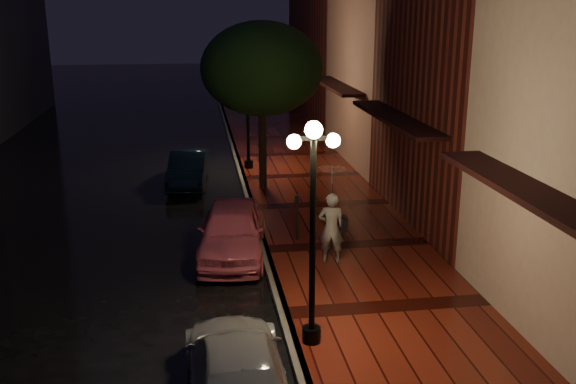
{
  "coord_description": "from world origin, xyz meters",
  "views": [
    {
      "loc": [
        -1.7,
        -15.91,
        6.39
      ],
      "look_at": [
        0.78,
        1.06,
        1.4
      ],
      "focal_mm": 40.0,
      "sensor_mm": 36.0,
      "label": 1
    }
  ],
  "objects_px": {
    "streetlamp_far": "(248,107)",
    "street_tree": "(262,72)",
    "silver_car": "(236,368)",
    "woman_with_umbrella": "(332,198)",
    "parking_meter": "(297,213)",
    "navy_car": "(188,169)",
    "pink_car": "(232,231)",
    "streetlamp_near": "(313,222)"
  },
  "relations": [
    {
      "from": "streetlamp_far",
      "to": "street_tree",
      "type": "distance_m",
      "value": 3.44
    },
    {
      "from": "silver_car",
      "to": "woman_with_umbrella",
      "type": "height_order",
      "value": "woman_with_umbrella"
    },
    {
      "from": "silver_car",
      "to": "parking_meter",
      "type": "xyz_separation_m",
      "value": [
        2.15,
        7.04,
        0.34
      ]
    },
    {
      "from": "woman_with_umbrella",
      "to": "navy_car",
      "type": "bearing_deg",
      "value": -51.11
    },
    {
      "from": "pink_car",
      "to": "navy_car",
      "type": "height_order",
      "value": "pink_car"
    },
    {
      "from": "streetlamp_near",
      "to": "street_tree",
      "type": "xyz_separation_m",
      "value": [
        0.26,
        10.99,
        1.64
      ]
    },
    {
      "from": "pink_car",
      "to": "woman_with_umbrella",
      "type": "distance_m",
      "value": 2.89
    },
    {
      "from": "navy_car",
      "to": "silver_car",
      "type": "distance_m",
      "value": 13.79
    },
    {
      "from": "woman_with_umbrella",
      "to": "streetlamp_near",
      "type": "bearing_deg",
      "value": 88.47
    },
    {
      "from": "streetlamp_near",
      "to": "woman_with_umbrella",
      "type": "distance_m",
      "value": 4.15
    },
    {
      "from": "streetlamp_far",
      "to": "parking_meter",
      "type": "distance_m",
      "value": 8.61
    },
    {
      "from": "navy_car",
      "to": "parking_meter",
      "type": "distance_m",
      "value": 7.36
    },
    {
      "from": "streetlamp_near",
      "to": "woman_with_umbrella",
      "type": "height_order",
      "value": "streetlamp_near"
    },
    {
      "from": "parking_meter",
      "to": "navy_car",
      "type": "bearing_deg",
      "value": 133.8
    },
    {
      "from": "streetlamp_far",
      "to": "street_tree",
      "type": "xyz_separation_m",
      "value": [
        0.26,
        -3.01,
        1.64
      ]
    },
    {
      "from": "street_tree",
      "to": "streetlamp_far",
      "type": "bearing_deg",
      "value": 94.91
    },
    {
      "from": "street_tree",
      "to": "pink_car",
      "type": "bearing_deg",
      "value": -103.82
    },
    {
      "from": "pink_car",
      "to": "silver_car",
      "type": "bearing_deg",
      "value": -86.27
    },
    {
      "from": "street_tree",
      "to": "pink_car",
      "type": "xyz_separation_m",
      "value": [
        -1.47,
        -5.99,
        -3.53
      ]
    },
    {
      "from": "streetlamp_near",
      "to": "woman_with_umbrella",
      "type": "relative_size",
      "value": 1.7
    },
    {
      "from": "street_tree",
      "to": "silver_car",
      "type": "height_order",
      "value": "street_tree"
    },
    {
      "from": "silver_car",
      "to": "navy_car",
      "type": "bearing_deg",
      "value": -87.53
    },
    {
      "from": "navy_car",
      "to": "parking_meter",
      "type": "bearing_deg",
      "value": -61.22
    },
    {
      "from": "streetlamp_near",
      "to": "street_tree",
      "type": "distance_m",
      "value": 11.12
    },
    {
      "from": "streetlamp_near",
      "to": "silver_car",
      "type": "bearing_deg",
      "value": -136.4
    },
    {
      "from": "streetlamp_near",
      "to": "parking_meter",
      "type": "xyz_separation_m",
      "value": [
        0.61,
        5.58,
        -1.66
      ]
    },
    {
      "from": "silver_car",
      "to": "woman_with_umbrella",
      "type": "distance_m",
      "value": 6.15
    },
    {
      "from": "silver_car",
      "to": "parking_meter",
      "type": "height_order",
      "value": "parking_meter"
    },
    {
      "from": "navy_car",
      "to": "woman_with_umbrella",
      "type": "bearing_deg",
      "value": -62.08
    },
    {
      "from": "street_tree",
      "to": "woman_with_umbrella",
      "type": "xyz_separation_m",
      "value": [
        0.95,
        -7.09,
        -2.42
      ]
    },
    {
      "from": "pink_car",
      "to": "silver_car",
      "type": "distance_m",
      "value": 6.48
    },
    {
      "from": "silver_car",
      "to": "parking_meter",
      "type": "bearing_deg",
      "value": -108.02
    },
    {
      "from": "pink_car",
      "to": "silver_car",
      "type": "xyz_separation_m",
      "value": [
        -0.33,
        -6.47,
        -0.12
      ]
    },
    {
      "from": "navy_car",
      "to": "parking_meter",
      "type": "height_order",
      "value": "parking_meter"
    },
    {
      "from": "pink_car",
      "to": "silver_car",
      "type": "relative_size",
      "value": 1.02
    },
    {
      "from": "navy_car",
      "to": "silver_car",
      "type": "bearing_deg",
      "value": -81.75
    },
    {
      "from": "streetlamp_far",
      "to": "silver_car",
      "type": "bearing_deg",
      "value": -95.69
    },
    {
      "from": "navy_car",
      "to": "streetlamp_near",
      "type": "bearing_deg",
      "value": -74.28
    },
    {
      "from": "streetlamp_near",
      "to": "parking_meter",
      "type": "distance_m",
      "value": 5.85
    },
    {
      "from": "streetlamp_near",
      "to": "parking_meter",
      "type": "bearing_deg",
      "value": 83.73
    },
    {
      "from": "street_tree",
      "to": "silver_car",
      "type": "bearing_deg",
      "value": -98.22
    },
    {
      "from": "parking_meter",
      "to": "pink_car",
      "type": "bearing_deg",
      "value": -142.8
    }
  ]
}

